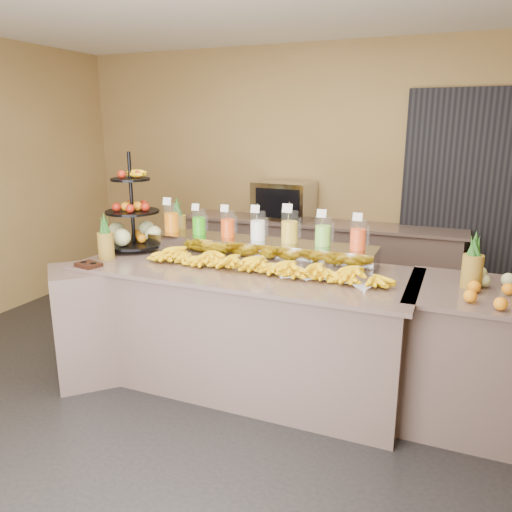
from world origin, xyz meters
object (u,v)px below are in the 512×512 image
Objects in this scene: fruit_stand at (137,224)px; right_fruit_pile at (494,286)px; banana_heap at (262,262)px; condiment_caddy at (89,265)px; pitcher_tray at (258,249)px; oven_warmer at (284,201)px.

fruit_stand is 1.97× the size of right_fruit_pile.
fruit_stand is (-1.23, 0.23, 0.14)m from banana_heap.
fruit_stand is 4.51× the size of condiment_caddy.
right_fruit_pile is (1.52, 0.04, 0.00)m from banana_heap.
right_fruit_pile is at bearing -9.42° from pitcher_tray.
oven_warmer reaches higher than right_fruit_pile.
fruit_stand is 1.89m from oven_warmer.
oven_warmer is at bearing 105.21° from banana_heap.
oven_warmer is (0.70, 2.37, 0.19)m from condiment_caddy.
right_fruit_pile is at bearing 8.75° from condiment_caddy.
fruit_stand reaches higher than pitcher_tray.
pitcher_tray is 0.36m from banana_heap.
right_fruit_pile reaches higher than banana_heap.
banana_heap is 1.52m from right_fruit_pile.
pitcher_tray is 1.70m from right_fruit_pile.
pitcher_tray is 2.97× the size of oven_warmer.
fruit_stand is 1.30× the size of oven_warmer.
condiment_caddy is 0.29× the size of oven_warmer.
oven_warmer is (0.69, 1.76, -0.00)m from fruit_stand.
right_fruit_pile reaches higher than condiment_caddy.
pitcher_tray is at bearing 117.10° from banana_heap.
right_fruit_pile is 2.84m from oven_warmer.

